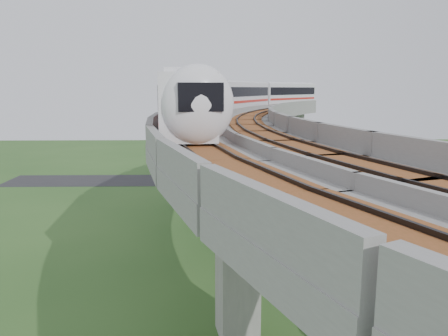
{
  "coord_description": "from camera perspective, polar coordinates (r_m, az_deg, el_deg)",
  "views": [
    {
      "loc": [
        -0.28,
        -31.98,
        13.12
      ],
      "look_at": [
        0.4,
        -1.3,
        7.5
      ],
      "focal_mm": 35.0,
      "sensor_mm": 36.0,
      "label": 1
    }
  ],
  "objects": [
    {
      "name": "tree_4",
      "position": [
        34.82,
        10.07,
        -7.78
      ],
      "size": [
        2.27,
        2.27,
        3.34
      ],
      "color": "#382314",
      "rests_on": "ground"
    },
    {
      "name": "tree_5",
      "position": [
        29.75,
        12.64,
        -12.39
      ],
      "size": [
        2.69,
        2.69,
        2.88
      ],
      "color": "#382314",
      "rests_on": "ground"
    },
    {
      "name": "asphalt_road",
      "position": [
        63.35,
        -0.99,
        -1.56
      ],
      "size": [
        60.0,
        8.0,
        0.03
      ],
      "primitive_type": "cube",
      "color": "#232326",
      "rests_on": "ground"
    },
    {
      "name": "tree_1",
      "position": [
        52.63,
        10.43,
        -2.32
      ],
      "size": [
        2.61,
        2.61,
        2.82
      ],
      "color": "#382314",
      "rests_on": "ground"
    },
    {
      "name": "tree_6",
      "position": [
        23.16,
        19.4,
        -19.09
      ],
      "size": [
        1.93,
        1.93,
        2.78
      ],
      "color": "#382314",
      "rests_on": "ground"
    },
    {
      "name": "tree_3",
      "position": [
        38.12,
        8.61,
        -7.27
      ],
      "size": [
        2.36,
        2.36,
        2.65
      ],
      "color": "#382314",
      "rests_on": "ground"
    },
    {
      "name": "metro_train",
      "position": [
        48.76,
        2.3,
        9.41
      ],
      "size": [
        21.04,
        58.82,
        3.64
      ],
      "color": "silver",
      "rests_on": "ground"
    },
    {
      "name": "viaduct",
      "position": [
        32.5,
        6.03,
        3.13
      ],
      "size": [
        19.58,
        73.98,
        11.4
      ],
      "color": "#99968E",
      "rests_on": "ground"
    },
    {
      "name": "car_dark",
      "position": [
        44.05,
        21.51,
        -6.76
      ],
      "size": [
        4.74,
        2.65,
        1.3
      ],
      "primitive_type": "imported",
      "rotation": [
        0.0,
        0.0,
        1.77
      ],
      "color": "black",
      "rests_on": "dirt_lot"
    },
    {
      "name": "ground",
      "position": [
        34.57,
        -0.73,
        -11.93
      ],
      "size": [
        160.0,
        160.0,
        0.0
      ],
      "primitive_type": "plane",
      "color": "#2B5120",
      "rests_on": "ground"
    },
    {
      "name": "tree_2",
      "position": [
        45.84,
        9.62,
        -2.98
      ],
      "size": [
        2.92,
        2.92,
        3.89
      ],
      "color": "#382314",
      "rests_on": "ground"
    },
    {
      "name": "fence",
      "position": [
        35.73,
        15.37,
        -10.27
      ],
      "size": [
        3.87,
        38.73,
        1.5
      ],
      "color": "#2D382D",
      "rests_on": "ground"
    },
    {
      "name": "car_white",
      "position": [
        28.49,
        25.21,
        -16.79
      ],
      "size": [
        2.59,
        3.38,
        1.07
      ],
      "primitive_type": "imported",
      "rotation": [
        0.0,
        0.0,
        0.48
      ],
      "color": "silver",
      "rests_on": "dirt_lot"
    },
    {
      "name": "tree_0",
      "position": [
        56.21,
        10.17,
        -1.17
      ],
      "size": [
        2.27,
        2.27,
        3.0
      ],
      "color": "#382314",
      "rests_on": "ground"
    },
    {
      "name": "dirt_lot",
      "position": [
        35.7,
        22.94,
        -12.01
      ],
      "size": [
        18.0,
        26.0,
        0.04
      ],
      "primitive_type": "cube",
      "color": "gray",
      "rests_on": "ground"
    }
  ]
}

